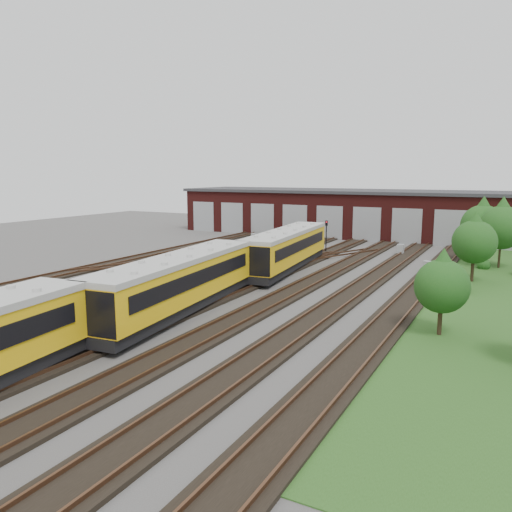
% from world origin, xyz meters
% --- Properties ---
extents(ground, '(120.00, 120.00, 0.00)m').
position_xyz_m(ground, '(0.00, 0.00, 0.00)').
color(ground, '#474542').
rests_on(ground, ground).
extents(track_network, '(30.40, 70.00, 0.33)m').
position_xyz_m(track_network, '(-0.17, 0.59, 0.11)').
color(track_network, black).
rests_on(track_network, ground).
extents(maintenance_shed, '(51.00, 12.50, 6.35)m').
position_xyz_m(maintenance_shed, '(-0.01, 39.97, 3.20)').
color(maintenance_shed, '#4B1412').
rests_on(maintenance_shed, ground).
extents(grass_verge, '(8.00, 55.00, 0.05)m').
position_xyz_m(grass_verge, '(19.00, 10.00, 0.03)').
color(grass_verge, '#254B19').
rests_on(grass_verge, ground).
extents(metro_train, '(4.59, 48.29, 3.32)m').
position_xyz_m(metro_train, '(2.00, -4.27, 2.03)').
color(metro_train, black).
rests_on(metro_train, ground).
extents(signal_mast_0, '(0.22, 0.21, 2.77)m').
position_xyz_m(signal_mast_0, '(-2.58, -0.45, 1.76)').
color(signal_mast_0, black).
rests_on(signal_mast_0, ground).
extents(signal_mast_1, '(0.25, 0.23, 3.10)m').
position_xyz_m(signal_mast_1, '(1.08, 16.12, 1.98)').
color(signal_mast_1, black).
rests_on(signal_mast_1, ground).
extents(signal_mast_2, '(0.32, 0.31, 3.56)m').
position_xyz_m(signal_mast_2, '(1.61, 22.95, 2.28)').
color(signal_mast_2, black).
rests_on(signal_mast_2, ground).
extents(signal_mast_3, '(0.27, 0.25, 3.14)m').
position_xyz_m(signal_mast_3, '(-1.72, 5.25, 1.99)').
color(signal_mast_3, black).
rests_on(signal_mast_3, ground).
extents(relay_cabinet_0, '(0.58, 0.50, 0.90)m').
position_xyz_m(relay_cabinet_0, '(-6.92, 10.40, 0.45)').
color(relay_cabinet_0, '#9DA0A2').
rests_on(relay_cabinet_0, ground).
extents(relay_cabinet_1, '(0.77, 0.70, 1.06)m').
position_xyz_m(relay_cabinet_1, '(-9.72, 27.27, 0.53)').
color(relay_cabinet_1, '#9DA0A2').
rests_on(relay_cabinet_1, ground).
extents(relay_cabinet_2, '(0.77, 0.69, 1.10)m').
position_xyz_m(relay_cabinet_2, '(-7.06, -2.69, 0.55)').
color(relay_cabinet_2, '#9DA0A2').
rests_on(relay_cabinet_2, ground).
extents(relay_cabinet_3, '(0.70, 0.59, 1.14)m').
position_xyz_m(relay_cabinet_3, '(9.16, 25.45, 0.57)').
color(relay_cabinet_3, '#9DA0A2').
rests_on(relay_cabinet_3, ground).
extents(relay_cabinet_4, '(0.77, 0.69, 1.08)m').
position_xyz_m(relay_cabinet_4, '(13.43, 16.35, 0.54)').
color(relay_cabinet_4, '#9DA0A2').
rests_on(relay_cabinet_4, ground).
extents(tree_0, '(3.97, 3.97, 6.58)m').
position_xyz_m(tree_0, '(17.16, 23.15, 4.23)').
color(tree_0, '#312316').
rests_on(tree_0, ground).
extents(tree_1, '(3.46, 3.46, 5.74)m').
position_xyz_m(tree_1, '(17.23, 14.35, 3.68)').
color(tree_1, '#312316').
rests_on(tree_1, ground).
extents(tree_2, '(4.01, 4.01, 6.64)m').
position_xyz_m(tree_2, '(18.87, 21.86, 4.27)').
color(tree_2, '#312316').
rests_on(tree_2, ground).
extents(tree_3, '(2.90, 2.90, 4.80)m').
position_xyz_m(tree_3, '(16.93, -1.05, 3.08)').
color(tree_3, '#312316').
rests_on(tree_3, ground).
extents(bush_0, '(1.56, 1.56, 1.56)m').
position_xyz_m(bush_0, '(16.69, 10.28, 0.78)').
color(bush_0, '#154614').
rests_on(bush_0, ground).
extents(bush_1, '(1.18, 1.18, 1.18)m').
position_xyz_m(bush_1, '(17.66, 20.73, 0.59)').
color(bush_1, '#154614').
rests_on(bush_1, ground).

